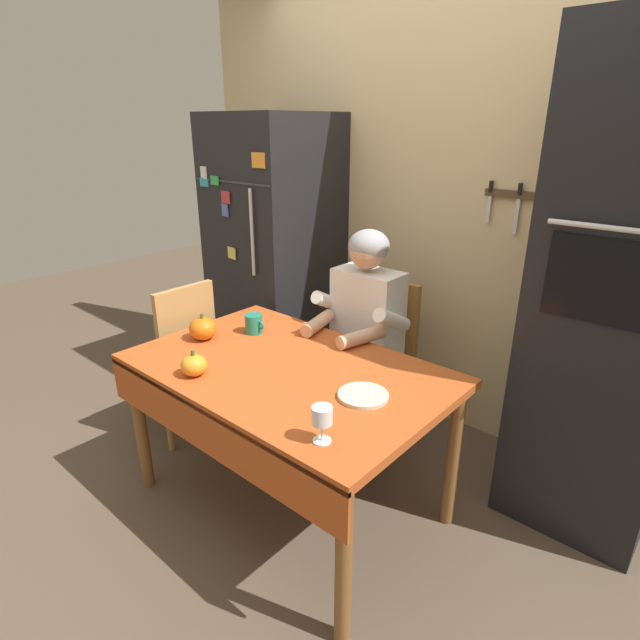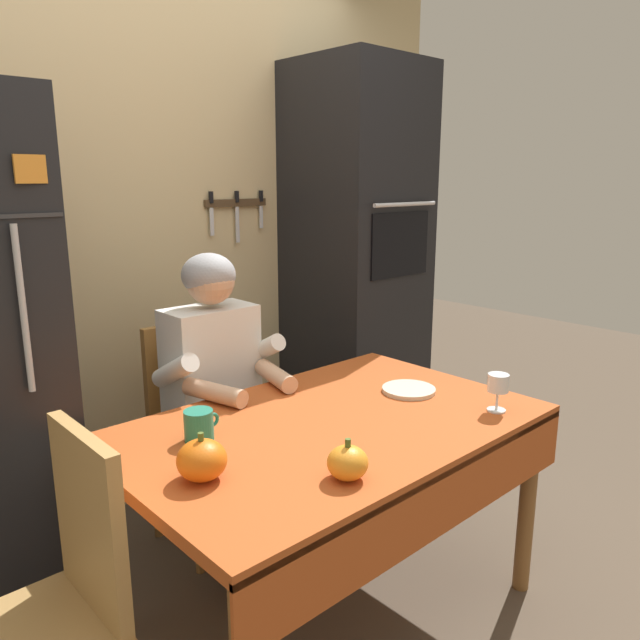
% 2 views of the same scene
% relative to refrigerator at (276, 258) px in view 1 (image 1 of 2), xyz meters
% --- Properties ---
extents(ground_plane, '(10.00, 10.00, 0.00)m').
position_rel_refrigerator_xyz_m(ground_plane, '(0.95, -0.96, -0.90)').
color(ground_plane, brown).
rests_on(ground_plane, ground).
extents(back_wall_assembly, '(3.70, 0.13, 2.60)m').
position_rel_refrigerator_xyz_m(back_wall_assembly, '(1.00, 0.39, 0.40)').
color(back_wall_assembly, '#D1B784').
rests_on(back_wall_assembly, ground).
extents(refrigerator, '(0.68, 0.71, 1.80)m').
position_rel_refrigerator_xyz_m(refrigerator, '(0.00, 0.00, 0.00)').
color(refrigerator, black).
rests_on(refrigerator, ground).
extents(wall_oven, '(0.60, 0.64, 2.10)m').
position_rel_refrigerator_xyz_m(wall_oven, '(2.00, 0.04, 0.15)').
color(wall_oven, black).
rests_on(wall_oven, ground).
extents(dining_table, '(1.40, 0.90, 0.74)m').
position_rel_refrigerator_xyz_m(dining_table, '(0.95, -0.88, -0.24)').
color(dining_table, brown).
rests_on(dining_table, ground).
extents(chair_behind_person, '(0.40, 0.40, 0.93)m').
position_rel_refrigerator_xyz_m(chair_behind_person, '(0.91, -0.09, -0.39)').
color(chair_behind_person, '#9E6B33').
rests_on(chair_behind_person, ground).
extents(seated_person, '(0.47, 0.55, 1.25)m').
position_rel_refrigerator_xyz_m(seated_person, '(0.91, -0.28, -0.16)').
color(seated_person, '#38384C').
rests_on(seated_person, ground).
extents(chair_left_side, '(0.40, 0.40, 0.93)m').
position_rel_refrigerator_xyz_m(chair_left_side, '(0.05, -0.83, -0.39)').
color(chair_left_side, tan).
rests_on(chair_left_side, ground).
extents(coffee_mug, '(0.12, 0.09, 0.10)m').
position_rel_refrigerator_xyz_m(coffee_mug, '(0.55, -0.70, -0.11)').
color(coffee_mug, '#237F66').
rests_on(coffee_mug, dining_table).
extents(wine_glass, '(0.07, 0.07, 0.13)m').
position_rel_refrigerator_xyz_m(wine_glass, '(1.44, -1.19, -0.07)').
color(wine_glass, white).
rests_on(wine_glass, dining_table).
extents(pumpkin_large, '(0.13, 0.13, 0.13)m').
position_rel_refrigerator_xyz_m(pumpkin_large, '(0.43, -0.92, -0.10)').
color(pumpkin_large, orange).
rests_on(pumpkin_large, dining_table).
extents(pumpkin_medium, '(0.11, 0.11, 0.12)m').
position_rel_refrigerator_xyz_m(pumpkin_medium, '(0.71, -1.18, -0.11)').
color(pumpkin_medium, orange).
rests_on(pumpkin_medium, dining_table).
extents(serving_tray, '(0.20, 0.20, 0.02)m').
position_rel_refrigerator_xyz_m(serving_tray, '(1.36, -0.86, -0.15)').
color(serving_tray, beige).
rests_on(serving_tray, dining_table).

